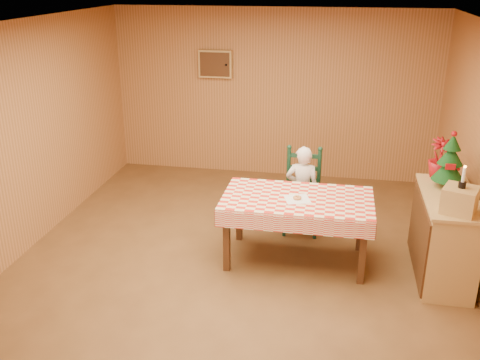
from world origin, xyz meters
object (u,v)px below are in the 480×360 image
christmas_tree (450,162)px  storage_bin (441,239)px  crate (460,200)px  seated_child (302,190)px  shelf_unit (443,236)px  ladder_chair (302,193)px  dining_table (297,204)px

christmas_tree → storage_bin: (0.07, 0.18, -1.00)m
crate → seated_child: bearing=143.2°
christmas_tree → storage_bin: bearing=68.7°
shelf_unit → storage_bin: bearing=79.6°
seated_child → ladder_chair: bearing=-90.0°
dining_table → shelf_unit: (1.56, -0.04, -0.22)m
storage_bin → christmas_tree: bearing=-111.3°
seated_child → storage_bin: 1.71m
storage_bin → crate: bearing=-94.9°
seated_child → crate: 2.02m
ladder_chair → seated_child: 0.08m
dining_table → christmas_tree: christmas_tree is taller
dining_table → ladder_chair: 0.81m
ladder_chair → christmas_tree: size_ratio=1.74×
crate → dining_table: bearing=164.2°
shelf_unit → seated_child: bearing=153.6°
dining_table → crate: 1.67m
dining_table → seated_child: 0.74m
crate → christmas_tree: bearing=90.0°
crate → christmas_tree: size_ratio=0.48×
christmas_tree → seated_child: bearing=161.5°
crate → storage_bin: bearing=85.1°
ladder_chair → storage_bin: (1.64, -0.40, -0.29)m
shelf_unit → christmas_tree: christmas_tree is taller
ladder_chair → christmas_tree: christmas_tree is taller
dining_table → christmas_tree: bearing=7.6°
dining_table → shelf_unit: 1.57m
ladder_chair → crate: (1.57, -1.23, 0.55)m
ladder_chair → crate: 2.06m
crate → ladder_chair: bearing=141.9°
ladder_chair → christmas_tree: bearing=-20.3°
dining_table → christmas_tree: size_ratio=2.67×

